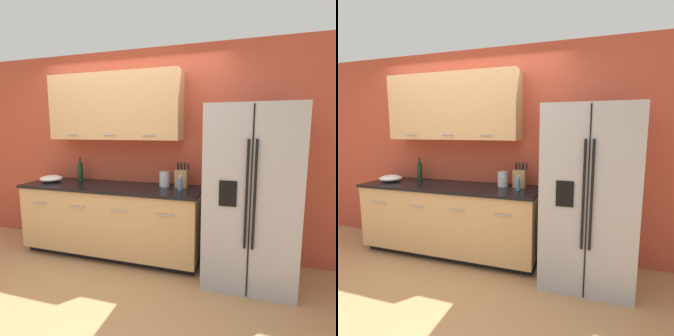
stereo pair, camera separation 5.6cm
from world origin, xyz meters
TOP-DOWN VIEW (x-y plane):
  - ground_plane at (0.00, 0.00)m, footprint 14.00×14.00m
  - wall_back at (-0.04, 1.27)m, footprint 10.00×0.39m
  - counter_unit at (-0.14, 0.98)m, footprint 2.28×0.64m
  - refrigerator at (1.52, 0.90)m, footprint 0.89×0.80m
  - knife_block at (0.73, 1.12)m, footprint 0.17×0.11m
  - wine_bottle at (-0.70, 1.14)m, footprint 0.07×0.07m
  - soap_dispenser at (0.75, 0.96)m, footprint 0.06×0.05m
  - steel_canister at (0.52, 1.11)m, footprint 0.13×0.13m
  - mixing_bowl at (-1.03, 0.96)m, footprint 0.29×0.29m

SIDE VIEW (x-z plane):
  - ground_plane at x=0.00m, z-range 0.00..0.00m
  - counter_unit at x=-0.14m, z-range 0.01..0.91m
  - refrigerator at x=1.52m, z-range 0.00..1.83m
  - mixing_bowl at x=-1.03m, z-range 0.90..0.99m
  - soap_dispenser at x=0.75m, z-range 0.89..1.07m
  - steel_canister at x=0.52m, z-range 0.90..1.10m
  - knife_block at x=0.73m, z-range 0.86..1.17m
  - wine_bottle at x=-0.70m, z-range 0.89..1.20m
  - wall_back at x=-0.04m, z-range 0.15..2.75m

